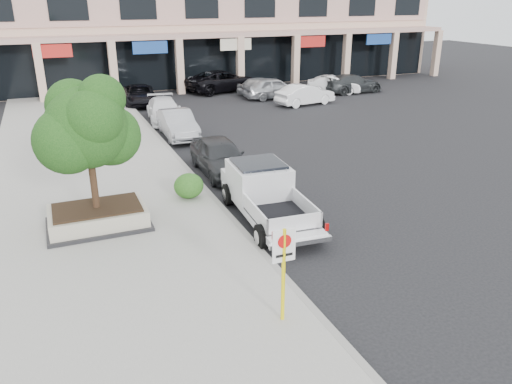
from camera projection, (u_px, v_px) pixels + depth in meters
ground at (314, 251)px, 14.92m from camera, size 120.00×120.00×0.00m
sidewalk at (101, 205)px, 18.08m from camera, size 8.00×52.00×0.15m
curb at (205, 190)px, 19.50m from camera, size 0.20×52.00×0.15m
strip_mall at (213, 25)px, 45.21m from camera, size 40.55×12.43×9.50m
planter at (98, 217)px, 16.12m from camera, size 3.20×2.20×0.68m
planter_tree at (91, 126)px, 15.23m from camera, size 2.90×2.55×4.00m
no_parking_sign at (284, 263)px, 11.01m from camera, size 0.55×0.09×2.30m
hedge at (189, 186)px, 18.35m from camera, size 1.10×0.99×0.93m
pickup_truck at (269, 196)px, 16.70m from camera, size 2.46×5.77×1.78m
curb_car_a at (220, 156)px, 21.31m from camera, size 1.85×4.49×1.52m
curb_car_b at (178, 124)px, 26.83m from camera, size 1.68×4.46×1.46m
curb_car_c at (164, 110)px, 30.34m from camera, size 2.42×4.87×1.36m
curb_car_d at (140, 95)px, 35.16m from camera, size 2.64×4.98×1.33m
lot_car_a at (273, 88)px, 37.15m from camera, size 4.69×2.05×1.57m
lot_car_b at (305, 95)px, 34.98m from camera, size 4.51×2.24×1.42m
lot_car_c at (353, 84)px, 39.39m from camera, size 5.02×2.19×1.44m
lot_car_d at (222, 81)px, 39.86m from camera, size 6.58×4.46×1.67m
lot_car_e at (261, 85)px, 38.83m from camera, size 4.30×2.76×1.36m
lot_car_f at (333, 85)px, 39.11m from camera, size 4.30×3.14×1.35m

